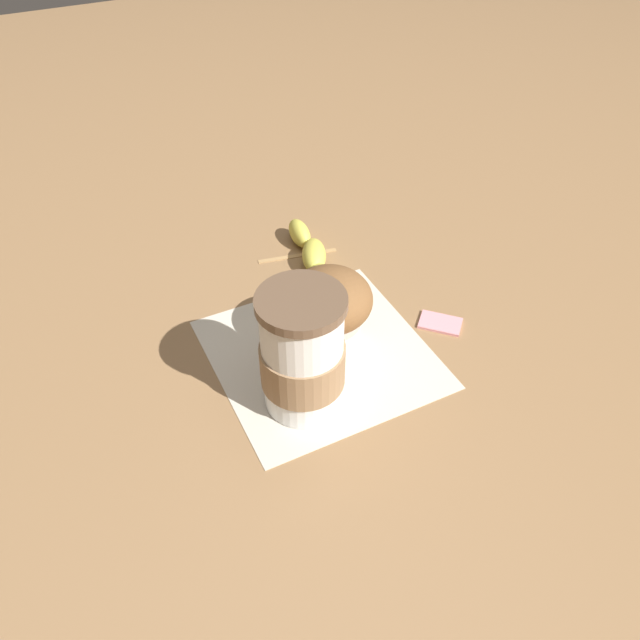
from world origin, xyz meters
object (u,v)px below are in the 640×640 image
at_px(sugar_packet, 440,322).
at_px(coffee_cup, 302,355).
at_px(banana, 309,268).
at_px(muffin, 329,308).

bearing_deg(sugar_packet, coffee_cup, 99.55).
distance_m(banana, sugar_packet, 0.18).
bearing_deg(coffee_cup, sugar_packet, -80.45).
height_order(coffee_cup, muffin, coffee_cup).
relative_size(banana, sugar_packet, 4.00).
height_order(muffin, banana, muffin).
bearing_deg(muffin, coffee_cup, 134.43).
relative_size(coffee_cup, muffin, 1.37).
distance_m(coffee_cup, sugar_packet, 0.21).
bearing_deg(banana, muffin, 164.55).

